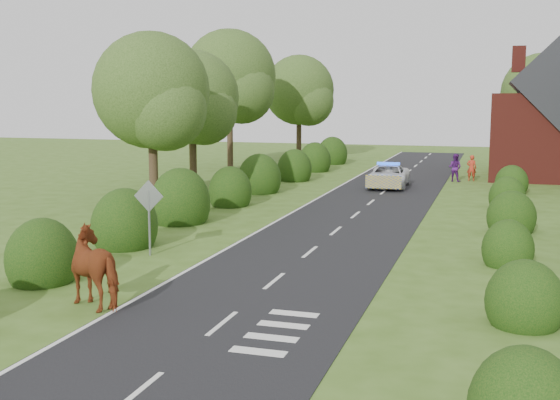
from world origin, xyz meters
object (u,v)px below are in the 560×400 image
(pedestrian_red, at_px, (472,168))
(cow, at_px, (101,273))
(pedestrian_purple, at_px, (455,168))
(road_sign, at_px, (149,207))
(police_van, at_px, (388,176))

(pedestrian_red, bearing_deg, cow, 76.92)
(cow, height_order, pedestrian_purple, pedestrian_purple)
(road_sign, distance_m, police_van, 20.96)
(cow, xyz_separation_m, police_van, (3.42, 25.81, -0.17))
(cow, distance_m, pedestrian_red, 31.68)
(road_sign, distance_m, cow, 5.71)
(cow, height_order, police_van, cow)
(cow, relative_size, pedestrian_red, 1.43)
(road_sign, xyz_separation_m, pedestrian_purple, (8.48, 24.51, -0.78))
(cow, relative_size, pedestrian_purple, 1.34)
(cow, bearing_deg, police_van, -166.23)
(pedestrian_purple, bearing_deg, road_sign, 90.00)
(road_sign, bearing_deg, pedestrian_red, 69.43)
(cow, distance_m, pedestrian_purple, 30.77)
(pedestrian_red, bearing_deg, road_sign, 70.93)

